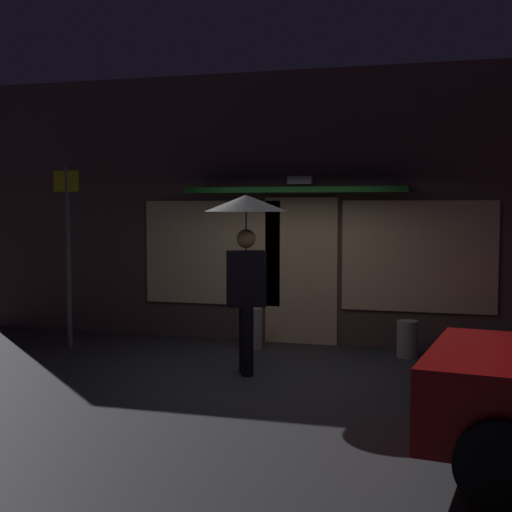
{
  "coord_description": "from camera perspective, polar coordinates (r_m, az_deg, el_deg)",
  "views": [
    {
      "loc": [
        2.14,
        -7.96,
        2.07
      ],
      "look_at": [
        -0.12,
        0.12,
        1.46
      ],
      "focal_mm": 48.67,
      "sensor_mm": 36.0,
      "label": 1
    }
  ],
  "objects": [
    {
      "name": "building_facade",
      "position": [
        10.52,
        3.94,
        3.87
      ],
      "size": [
        10.88,
        1.0,
        4.08
      ],
      "color": "brown",
      "rests_on": "ground"
    },
    {
      "name": "ground_plane",
      "position": [
        8.5,
        0.6,
        -9.96
      ],
      "size": [
        18.0,
        18.0,
        0.0
      ],
      "primitive_type": "plane",
      "color": "#2D2D33"
    },
    {
      "name": "sidewalk_bollard_2",
      "position": [
        10.12,
        -0.18,
        -5.98
      ],
      "size": [
        0.25,
        0.25,
        0.59
      ],
      "primitive_type": "cylinder",
      "color": "#9E998E",
      "rests_on": "ground"
    },
    {
      "name": "sidewalk_bollard",
      "position": [
        9.78,
        12.33,
        -6.68
      ],
      "size": [
        0.29,
        0.29,
        0.5
      ],
      "primitive_type": "cylinder",
      "color": "#9E998E",
      "rests_on": "ground"
    },
    {
      "name": "person_with_umbrella",
      "position": [
        8.44,
        -0.82,
        1.52
      ],
      "size": [
        1.02,
        1.02,
        2.2
      ],
      "rotation": [
        0.0,
        0.0,
        0.44
      ],
      "color": "black",
      "rests_on": "ground"
    },
    {
      "name": "street_sign_post",
      "position": [
        10.42,
        -15.19,
        0.89
      ],
      "size": [
        0.4,
        0.07,
        2.68
      ],
      "color": "#595B60",
      "rests_on": "ground"
    }
  ]
}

